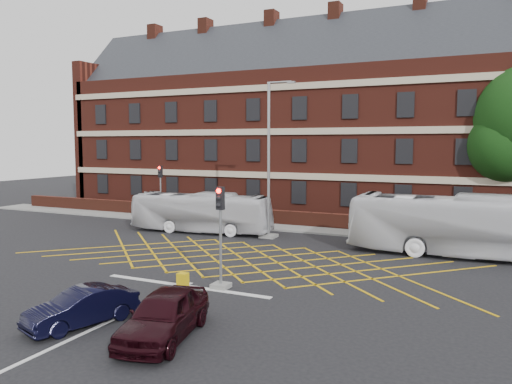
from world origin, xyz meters
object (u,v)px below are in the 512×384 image
at_px(car_maroon, 164,315).
at_px(direction_signs, 150,201).
at_px(bus_right, 464,226).
at_px(street_lamp, 270,184).
at_px(traffic_light_near, 221,247).
at_px(bus_left, 201,212).
at_px(traffic_light_far, 161,197).
at_px(utility_cabinet, 183,283).
at_px(car_navy, 82,307).

xyz_separation_m(car_maroon, direction_signs, (-15.92, 20.43, 0.63)).
distance_m(bus_right, street_lamp, 11.74).
height_order(traffic_light_near, street_lamp, street_lamp).
bearing_deg(traffic_light_near, bus_left, 124.76).
height_order(car_maroon, traffic_light_near, traffic_light_near).
relative_size(traffic_light_far, utility_cabinet, 5.30).
height_order(street_lamp, utility_cabinet, street_lamp).
relative_size(traffic_light_far, street_lamp, 0.43).
bearing_deg(bus_right, car_maroon, 153.03).
xyz_separation_m(bus_left, car_maroon, (8.73, -16.57, -0.61)).
height_order(bus_left, bus_right, bus_right).
height_order(bus_right, car_navy, bus_right).
distance_m(traffic_light_far, utility_cabinet, 20.77).
height_order(direction_signs, utility_cabinet, direction_signs).
bearing_deg(utility_cabinet, bus_right, 49.83).
distance_m(bus_left, utility_cabinet, 13.97).
relative_size(street_lamp, utility_cabinet, 12.29).
distance_m(street_lamp, utility_cabinet, 12.91).
xyz_separation_m(bus_left, car_navy, (5.58, -16.81, -0.74)).
distance_m(bus_left, traffic_light_far, 7.42).
xyz_separation_m(bus_left, street_lamp, (5.03, 0.16, 2.14)).
xyz_separation_m(bus_right, traffic_light_near, (-8.92, -10.68, 0.09)).
distance_m(bus_right, direction_signs, 24.18).
height_order(bus_right, street_lamp, street_lamp).
bearing_deg(street_lamp, utility_cabinet, -82.85).
bearing_deg(traffic_light_far, utility_cabinet, -51.79).
relative_size(car_navy, traffic_light_far, 0.87).
relative_size(bus_right, traffic_light_far, 2.81).
distance_m(car_maroon, utility_cabinet, 4.81).
height_order(traffic_light_far, utility_cabinet, traffic_light_far).
xyz_separation_m(bus_right, street_lamp, (-11.58, 0.56, 1.82)).
bearing_deg(bus_left, traffic_light_near, -151.13).
bearing_deg(car_maroon, direction_signs, 116.08).
relative_size(traffic_light_near, street_lamp, 0.43).
bearing_deg(street_lamp, car_maroon, -77.52).
relative_size(bus_left, direction_signs, 4.44).
height_order(car_navy, car_maroon, car_maroon).
xyz_separation_m(traffic_light_far, direction_signs, (-0.96, -0.15, -0.39)).
xyz_separation_m(car_navy, direction_signs, (-12.77, 20.67, 0.76)).
relative_size(traffic_light_near, direction_signs, 1.94).
bearing_deg(car_maroon, traffic_light_far, 114.18).
bearing_deg(direction_signs, car_maroon, -52.08).
bearing_deg(traffic_light_near, car_navy, -110.26).
xyz_separation_m(car_maroon, traffic_light_far, (-14.96, 20.58, 1.01)).
distance_m(bus_right, car_navy, 19.79).
relative_size(car_maroon, traffic_light_far, 1.03).
relative_size(bus_right, street_lamp, 1.21).
height_order(traffic_light_near, direction_signs, traffic_light_near).
height_order(car_maroon, utility_cabinet, car_maroon).
distance_m(street_lamp, direction_signs, 12.94).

